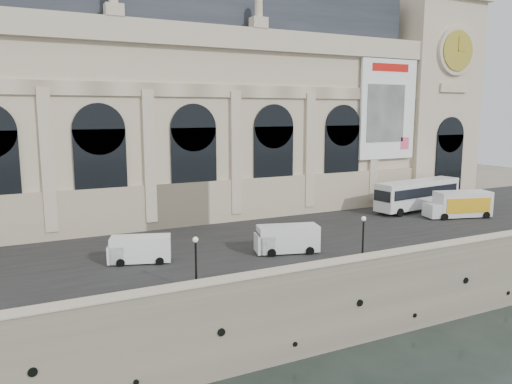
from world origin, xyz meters
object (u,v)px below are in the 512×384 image
box_truck (459,205)px  lamp_right (363,240)px  lamp_left (196,265)px  van_c (137,250)px  bus_right (418,194)px  van_b (284,239)px

box_truck → lamp_right: lamp_right is taller
box_truck → lamp_left: lamp_left is taller
van_c → box_truck: 39.25m
lamp_right → box_truck: bearing=23.2°
bus_right → box_truck: bearing=-75.8°
box_truck → lamp_right: (-22.12, -9.47, 0.41)m
lamp_left → lamp_right: 14.99m
bus_right → lamp_right: size_ratio=3.37×
box_truck → van_b: bearing=-171.7°
van_c → lamp_right: 19.17m
van_c → lamp_left: 9.09m
van_b → van_c: (-12.66, 2.98, -0.12)m
van_b → lamp_left: size_ratio=1.50×
bus_right → van_c: size_ratio=2.48×
van_c → box_truck: size_ratio=0.66×
bus_right → lamp_left: bearing=-157.0°
box_truck → van_c: bearing=-178.7°
bus_right → box_truck: (1.38, -5.47, -0.61)m
van_b → lamp_left: lamp_left is taller
bus_right → van_c: 38.40m
lamp_right → van_c: bearing=153.4°
van_b → lamp_left: bearing=-151.1°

